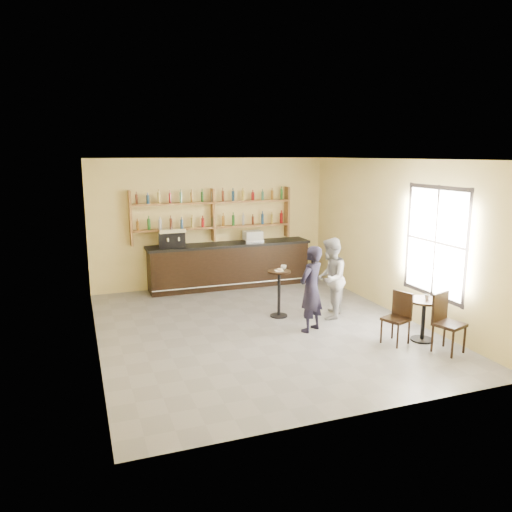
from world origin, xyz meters
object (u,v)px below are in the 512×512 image
object	(u,v)px
pastry_case	(253,236)
chair_west	(396,319)
espresso_machine	(172,238)
chair_south	(449,324)
bar_counter	(230,265)
man_main	(311,289)
patron_second	(330,278)
cafe_table	(423,320)
pedestal_table	(279,294)

from	to	relation	value
pastry_case	chair_west	bearing A→B (deg)	-78.81
espresso_machine	chair_south	size ratio (longest dim) A/B	0.62
chair_south	bar_counter	bearing A→B (deg)	93.77
man_main	chair_south	bearing A→B (deg)	104.19
bar_counter	patron_second	size ratio (longest dim) A/B	2.49
espresso_machine	cafe_table	bearing A→B (deg)	-45.07
espresso_machine	pedestal_table	world-z (taller)	espresso_machine
patron_second	pedestal_table	bearing A→B (deg)	-76.84
bar_counter	man_main	world-z (taller)	man_main
bar_counter	chair_west	size ratio (longest dim) A/B	4.49
cafe_table	bar_counter	bearing A→B (deg)	114.36
pastry_case	cafe_table	xyz separation A→B (m)	(1.54, -4.76, -0.87)
chair_west	pastry_case	bearing A→B (deg)	171.43
chair_south	patron_second	world-z (taller)	patron_second
espresso_machine	cafe_table	distance (m)	6.04
man_main	cafe_table	size ratio (longest dim) A/B	2.14
chair_south	man_main	bearing A→B (deg)	115.89
espresso_machine	chair_west	bearing A→B (deg)	-49.26
man_main	chair_west	xyz separation A→B (m)	(1.12, -1.10, -0.36)
espresso_machine	pedestal_table	distance (m)	3.23
man_main	chair_west	size ratio (longest dim) A/B	1.79
espresso_machine	chair_west	xyz separation A→B (m)	(3.04, -4.71, -0.88)
bar_counter	chair_south	distance (m)	5.80
espresso_machine	pastry_case	xyz separation A→B (m)	(2.05, 0.00, -0.08)
bar_counter	pedestal_table	xyz separation A→B (m)	(0.25, -2.62, -0.07)
man_main	patron_second	size ratio (longest dim) A/B	0.99
pastry_case	patron_second	xyz separation A→B (m)	(0.58, -3.04, -0.43)
pedestal_table	man_main	distance (m)	1.07
bar_counter	patron_second	bearing A→B (deg)	-68.50
pedestal_table	chair_south	xyz separation A→B (m)	(1.95, -2.74, 0.02)
pastry_case	chair_south	bearing A→B (deg)	-74.15
espresso_machine	chair_south	xyz separation A→B (m)	(3.64, -5.36, -0.83)
pastry_case	pedestal_table	distance (m)	2.76
man_main	bar_counter	bearing A→B (deg)	-112.60
bar_counter	cafe_table	world-z (taller)	bar_counter
bar_counter	man_main	size ratio (longest dim) A/B	2.51
pastry_case	chair_west	size ratio (longest dim) A/B	0.50
pastry_case	cafe_table	distance (m)	5.08
man_main	cafe_table	xyz separation A→B (m)	(1.67, -1.15, -0.44)
bar_counter	patron_second	distance (m)	3.28
man_main	chair_west	distance (m)	1.61
pastry_case	man_main	size ratio (longest dim) A/B	0.28
pedestal_table	chair_west	size ratio (longest dim) A/B	1.06
chair_west	chair_south	bearing A→B (deg)	22.32
pastry_case	cafe_table	bearing A→B (deg)	-72.75
pedestal_table	chair_west	world-z (taller)	pedestal_table
man_main	chair_south	distance (m)	2.47
bar_counter	chair_west	xyz separation A→B (m)	(1.61, -4.71, -0.10)
bar_counter	patron_second	world-z (taller)	patron_second
espresso_machine	man_main	xyz separation A→B (m)	(1.92, -3.61, -0.52)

